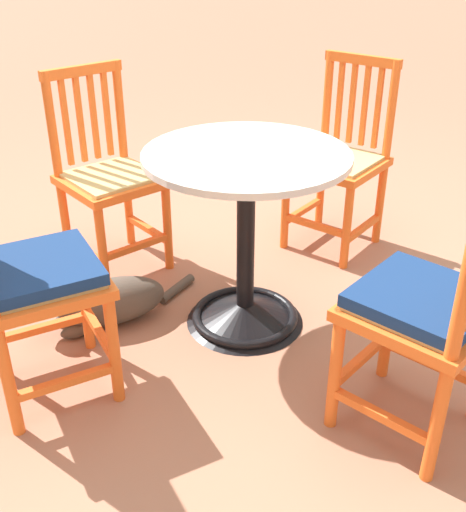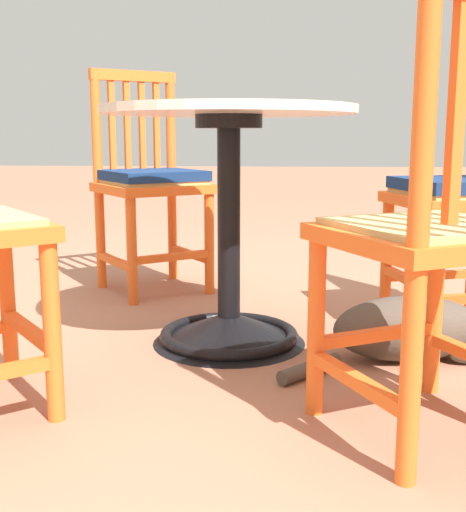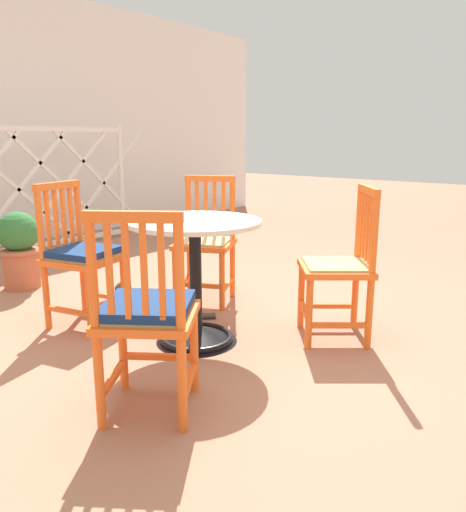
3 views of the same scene
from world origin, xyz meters
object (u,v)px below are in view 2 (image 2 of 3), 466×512
orange_chair_at_corner (465,196)px  orange_chair_near_fence (439,239)px  cafe_table (229,254)px  orange_chair_by_planter (150,184)px  tabby_cat (420,328)px

orange_chair_at_corner → orange_chair_near_fence: bearing=-18.1°
cafe_table → orange_chair_by_planter: 0.81m
orange_chair_at_corner → tabby_cat: (0.36, -0.20, -0.35)m
orange_chair_near_fence → tabby_cat: bearing=170.8°
orange_chair_by_planter → orange_chair_near_fence: (1.31, 0.87, -0.01)m
tabby_cat → orange_chair_near_fence: bearing=-9.2°
orange_chair_by_planter → orange_chair_at_corner: 1.23m
cafe_table → orange_chair_near_fence: orange_chair_near_fence is taller
tabby_cat → orange_chair_at_corner: bearing=151.2°
orange_chair_by_planter → orange_chair_at_corner: same height
orange_chair_by_planter → orange_chair_at_corner: size_ratio=1.00×
orange_chair_by_planter → tabby_cat: (0.81, 0.95, -0.35)m
orange_chair_by_planter → orange_chair_near_fence: bearing=33.7°
orange_chair_near_fence → orange_chair_by_planter: bearing=-146.3°
tabby_cat → orange_chair_by_planter: bearing=-130.5°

